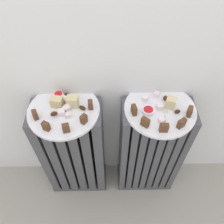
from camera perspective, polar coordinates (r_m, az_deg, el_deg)
The scene contains 33 objects.
radiator_left at distance 1.21m, azimuth -9.30°, elevation -9.90°, with size 0.31×0.15×0.65m.
radiator_right at distance 1.21m, azimuth 9.27°, elevation -9.60°, with size 0.31×0.15×0.65m.
plate_left at distance 0.93m, azimuth -11.85°, elevation 0.38°, with size 0.29×0.29×0.01m, color white.
plate_right at distance 0.94m, azimuth 11.79°, elevation 0.71°, with size 0.29×0.29×0.01m, color white.
dark_cake_slice_left_0 at distance 0.92m, azimuth -18.51°, elevation -0.66°, with size 0.03×0.02×0.04m, color #56351E.
dark_cake_slice_left_1 at distance 0.87m, azimuth -16.04°, elevation -3.41°, with size 0.03×0.02×0.04m, color #56351E.
dark_cake_slice_left_2 at distance 0.85m, azimuth -11.35°, elevation -3.92°, with size 0.03×0.02×0.04m, color #56351E.
dark_cake_slice_left_3 at distance 0.86m, azimuth -7.00°, elevation -1.74°, with size 0.03×0.02×0.04m, color #56351E.
dark_cake_slice_left_4 at distance 0.90m, azimuth -5.37°, elevation 1.80°, with size 0.03×0.02×0.04m, color #56351E.
marble_cake_slice_left_0 at distance 0.92m, azimuth -9.72°, elevation 2.59°, with size 0.04×0.04×0.05m, color beige.
marble_cake_slice_left_1 at distance 0.93m, azimuth -13.49°, elevation 2.37°, with size 0.05×0.03×0.05m, color beige.
turkish_delight_left_0 at distance 0.92m, azimuth -11.14°, elevation 0.85°, with size 0.02×0.02×0.02m, color white.
turkish_delight_left_1 at distance 0.95m, azimuth -11.72°, elevation 3.11°, with size 0.02×0.02×0.02m, color white.
turkish_delight_left_2 at distance 0.90m, azimuth -12.34°, elevation -0.12°, with size 0.03×0.03×0.03m, color white.
turkish_delight_left_3 at distance 0.90m, azimuth -10.78°, elevation -0.78°, with size 0.02×0.02×0.02m, color white.
medjool_date_left_0 at distance 0.91m, azimuth -14.19°, elevation -0.41°, with size 0.03×0.02×0.02m, color #3D1E0F.
medjool_date_left_1 at distance 0.97m, azimuth -11.05°, elevation 4.16°, with size 0.02×0.02×0.02m, color #3D1E0F.
medjool_date_left_2 at distance 0.91m, azimuth -7.37°, elevation 1.04°, with size 0.03×0.02×0.01m, color #3D1E0F.
jam_bowl_left at distance 0.97m, azimuth -13.03°, elevation 4.01°, with size 0.04×0.04×0.03m.
dark_cake_slice_right_0 at distance 0.89m, azimuth 5.48°, elevation 0.52°, with size 0.03×0.02×0.04m, color #56351E.
dark_cake_slice_right_1 at distance 0.85m, azimuth 8.22°, elevation -2.52°, with size 0.03×0.02×0.04m, color #56351E.
dark_cake_slice_right_2 at distance 0.85m, azimuth 12.75°, elevation -3.82°, with size 0.03×0.02×0.04m, color #56351E.
dark_cake_slice_right_3 at distance 0.88m, azimuth 16.85°, elevation -2.71°, with size 0.03×0.02×0.04m, color #56351E.
dark_cake_slice_right_4 at distance 0.93m, azimuth 18.69°, elevation 0.10°, with size 0.03×0.02×0.04m, color #56351E.
marble_cake_slice_right_0 at distance 0.93m, azimuth 14.33°, elevation 2.20°, with size 0.04×0.03×0.05m, color beige.
turkish_delight_right_0 at distance 0.92m, azimuth 11.69°, elevation 1.27°, with size 0.02×0.02×0.02m, color white.
turkish_delight_right_1 at distance 0.97m, azimuth 10.98°, elevation 4.27°, with size 0.02×0.02×0.02m, color white.
turkish_delight_right_2 at distance 0.88m, azimuth 12.18°, elevation -2.11°, with size 0.02×0.02×0.02m, color white.
turkish_delight_right_3 at distance 0.94m, azimuth 8.21°, elevation 3.25°, with size 0.02×0.02×0.02m, color white.
medjool_date_right_0 at distance 0.97m, azimuth 13.08°, elevation 3.39°, with size 0.03×0.02×0.02m, color #3D1E0F.
medjool_date_right_1 at distance 0.93m, azimuth 15.86°, elevation 0.14°, with size 0.02×0.02×0.02m, color #3D1E0F.
jam_bowl_right at distance 0.90m, azimuth 8.94°, elevation 0.27°, with size 0.05×0.05×0.02m.
fork at distance 0.91m, azimuth 13.04°, elevation -1.24°, with size 0.03×0.10×0.00m.
Camera 1 is at (-0.01, -0.31, 1.35)m, focal length 36.92 mm.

